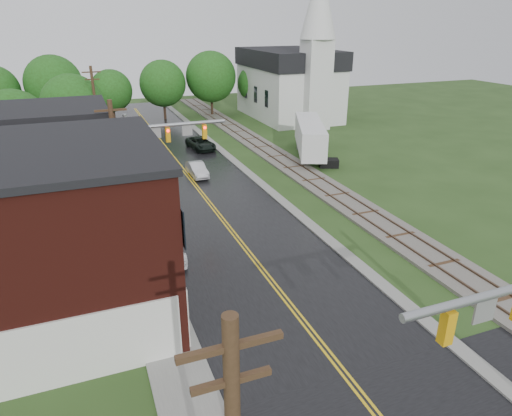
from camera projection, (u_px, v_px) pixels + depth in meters
main_road at (198, 188)px, 38.61m from camera, size 10.00×90.00×0.02m
curb_right at (238, 165)px, 44.72m from camera, size 0.80×70.00×0.12m
sidewalk_left at (130, 222)px, 32.22m from camera, size 2.40×50.00×0.12m
brick_building at (2, 244)px, 19.92m from camera, size 14.30×10.30×8.30m
yellow_house at (49, 183)px, 30.25m from camera, size 8.00×7.00×6.40m
darkred_building at (67, 160)px, 38.72m from camera, size 7.00×6.00×4.40m
church at (292, 77)px, 63.50m from camera, size 10.40×18.40×20.00m
railroad at (281, 159)px, 46.22m from camera, size 3.20×80.00×0.30m
traffic_signal_far at (158, 143)px, 32.95m from camera, size 7.34×0.43×7.20m
utility_pole_b at (118, 171)px, 27.63m from camera, size 1.80×0.28×9.00m
utility_pole_c at (96, 109)px, 46.57m from camera, size 1.80×0.28×9.00m
tree_left_c at (17, 125)px, 40.76m from camera, size 6.00×6.00×7.65m
tree_left_e at (74, 107)px, 47.48m from camera, size 6.40×6.40×8.16m
suv_dark at (201, 143)px, 49.93m from camera, size 2.72×4.92×1.30m
sedan_silver at (197, 170)px, 41.38m from camera, size 1.37×3.75×1.23m
pickup_white at (165, 246)px, 27.26m from camera, size 2.13×4.87×1.39m
semi_trailer at (310, 136)px, 46.85m from camera, size 6.47×11.13×3.56m
construction_barrel at (233, 416)px, 15.87m from camera, size 0.53×0.53×0.91m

